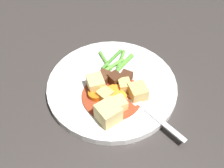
# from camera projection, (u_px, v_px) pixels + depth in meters

# --- Properties ---
(ground_plane) EXTENTS (3.00, 3.00, 0.00)m
(ground_plane) POSITION_uv_depth(u_px,v_px,m) (112.00, 89.00, 0.61)
(ground_plane) COLOR #383330
(dinner_plate) EXTENTS (0.27, 0.27, 0.02)m
(dinner_plate) POSITION_uv_depth(u_px,v_px,m) (112.00, 86.00, 0.61)
(dinner_plate) COLOR white
(dinner_plate) RESTS_ON ground_plane
(stew_sauce) EXTENTS (0.12, 0.12, 0.00)m
(stew_sauce) POSITION_uv_depth(u_px,v_px,m) (112.00, 96.00, 0.58)
(stew_sauce) COLOR #93381E
(stew_sauce) RESTS_ON dinner_plate
(carrot_slice_0) EXTENTS (0.04, 0.04, 0.01)m
(carrot_slice_0) POSITION_uv_depth(u_px,v_px,m) (96.00, 94.00, 0.58)
(carrot_slice_0) COLOR orange
(carrot_slice_0) RESTS_ON dinner_plate
(carrot_slice_1) EXTENTS (0.05, 0.05, 0.01)m
(carrot_slice_1) POSITION_uv_depth(u_px,v_px,m) (115.00, 93.00, 0.58)
(carrot_slice_1) COLOR orange
(carrot_slice_1) RESTS_ON dinner_plate
(carrot_slice_2) EXTENTS (0.05, 0.05, 0.01)m
(carrot_slice_2) POSITION_uv_depth(u_px,v_px,m) (103.00, 110.00, 0.55)
(carrot_slice_2) COLOR orange
(carrot_slice_2) RESTS_ON dinner_plate
(carrot_slice_3) EXTENTS (0.03, 0.03, 0.01)m
(carrot_slice_3) POSITION_uv_depth(u_px,v_px,m) (101.00, 90.00, 0.58)
(carrot_slice_3) COLOR orange
(carrot_slice_3) RESTS_ON dinner_plate
(carrot_slice_4) EXTENTS (0.04, 0.04, 0.01)m
(carrot_slice_4) POSITION_uv_depth(u_px,v_px,m) (122.00, 97.00, 0.57)
(carrot_slice_4) COLOR orange
(carrot_slice_4) RESTS_ON dinner_plate
(potato_chunk_0) EXTENTS (0.04, 0.03, 0.03)m
(potato_chunk_0) POSITION_uv_depth(u_px,v_px,m) (138.00, 92.00, 0.57)
(potato_chunk_0) COLOR #DBBC6B
(potato_chunk_0) RESTS_ON dinner_plate
(potato_chunk_1) EXTENTS (0.04, 0.03, 0.03)m
(potato_chunk_1) POSITION_uv_depth(u_px,v_px,m) (95.00, 83.00, 0.58)
(potato_chunk_1) COLOR #E5CC7A
(potato_chunk_1) RESTS_ON dinner_plate
(potato_chunk_2) EXTENTS (0.03, 0.03, 0.02)m
(potato_chunk_2) POSITION_uv_depth(u_px,v_px,m) (124.00, 86.00, 0.58)
(potato_chunk_2) COLOR #DBBC6B
(potato_chunk_2) RESTS_ON dinner_plate
(potato_chunk_3) EXTENTS (0.03, 0.03, 0.02)m
(potato_chunk_3) POSITION_uv_depth(u_px,v_px,m) (105.00, 95.00, 0.57)
(potato_chunk_3) COLOR #DBBC6B
(potato_chunk_3) RESTS_ON dinner_plate
(potato_chunk_4) EXTENTS (0.03, 0.03, 0.02)m
(potato_chunk_4) POSITION_uv_depth(u_px,v_px,m) (119.00, 104.00, 0.55)
(potato_chunk_4) COLOR #E5CC7A
(potato_chunk_4) RESTS_ON dinner_plate
(potato_chunk_5) EXTENTS (0.05, 0.05, 0.04)m
(potato_chunk_5) POSITION_uv_depth(u_px,v_px,m) (108.00, 113.00, 0.53)
(potato_chunk_5) COLOR #E5CC7A
(potato_chunk_5) RESTS_ON dinner_plate
(meat_chunk_0) EXTENTS (0.03, 0.03, 0.02)m
(meat_chunk_0) POSITION_uv_depth(u_px,v_px,m) (115.00, 80.00, 0.59)
(meat_chunk_0) COLOR #4C2B19
(meat_chunk_0) RESTS_ON dinner_plate
(meat_chunk_1) EXTENTS (0.04, 0.04, 0.02)m
(meat_chunk_1) POSITION_uv_depth(u_px,v_px,m) (104.00, 78.00, 0.60)
(meat_chunk_1) COLOR #56331E
(meat_chunk_1) RESTS_ON dinner_plate
(meat_chunk_2) EXTENTS (0.03, 0.03, 0.02)m
(meat_chunk_2) POSITION_uv_depth(u_px,v_px,m) (126.00, 77.00, 0.60)
(meat_chunk_2) COLOR #4C2B19
(meat_chunk_2) RESTS_ON dinner_plate
(green_bean_0) EXTENTS (0.03, 0.06, 0.01)m
(green_bean_0) POSITION_uv_depth(u_px,v_px,m) (113.00, 65.00, 0.63)
(green_bean_0) COLOR #66AD42
(green_bean_0) RESTS_ON dinner_plate
(green_bean_1) EXTENTS (0.07, 0.05, 0.01)m
(green_bean_1) POSITION_uv_depth(u_px,v_px,m) (120.00, 63.00, 0.64)
(green_bean_1) COLOR #599E38
(green_bean_1) RESTS_ON dinner_plate
(green_bean_2) EXTENTS (0.04, 0.04, 0.01)m
(green_bean_2) POSITION_uv_depth(u_px,v_px,m) (95.00, 80.00, 0.61)
(green_bean_2) COLOR #599E38
(green_bean_2) RESTS_ON dinner_plate
(green_bean_3) EXTENTS (0.04, 0.06, 0.01)m
(green_bean_3) POSITION_uv_depth(u_px,v_px,m) (125.00, 63.00, 0.64)
(green_bean_3) COLOR #599E38
(green_bean_3) RESTS_ON dinner_plate
(green_bean_4) EXTENTS (0.04, 0.05, 0.01)m
(green_bean_4) POSITION_uv_depth(u_px,v_px,m) (125.00, 62.00, 0.64)
(green_bean_4) COLOR #66AD42
(green_bean_4) RESTS_ON dinner_plate
(green_bean_5) EXTENTS (0.05, 0.06, 0.01)m
(green_bean_5) POSITION_uv_depth(u_px,v_px,m) (112.00, 59.00, 0.65)
(green_bean_5) COLOR #4C8E33
(green_bean_5) RESTS_ON dinner_plate
(green_bean_6) EXTENTS (0.06, 0.01, 0.01)m
(green_bean_6) POSITION_uv_depth(u_px,v_px,m) (105.00, 61.00, 0.64)
(green_bean_6) COLOR #66AD42
(green_bean_6) RESTS_ON dinner_plate
(fork) EXTENTS (0.17, 0.08, 0.00)m
(fork) POSITION_uv_depth(u_px,v_px,m) (147.00, 110.00, 0.56)
(fork) COLOR silver
(fork) RESTS_ON dinner_plate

